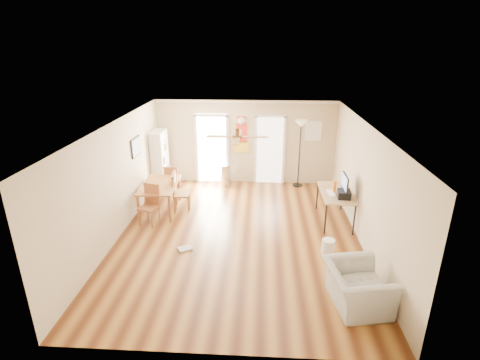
# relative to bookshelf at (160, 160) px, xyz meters

# --- Properties ---
(floor) EXTENTS (7.00, 7.00, 0.00)m
(floor) POSITION_rel_bookshelf_xyz_m (2.55, -2.86, -0.89)
(floor) COLOR brown
(floor) RESTS_ON ground
(ceiling) EXTENTS (5.50, 7.00, 0.00)m
(ceiling) POSITION_rel_bookshelf_xyz_m (2.55, -2.86, 1.71)
(ceiling) COLOR silver
(ceiling) RESTS_ON floor
(wall_back) EXTENTS (5.50, 0.04, 2.60)m
(wall_back) POSITION_rel_bookshelf_xyz_m (2.55, 0.64, 0.41)
(wall_back) COLOR beige
(wall_back) RESTS_ON floor
(wall_front) EXTENTS (5.50, 0.04, 2.60)m
(wall_front) POSITION_rel_bookshelf_xyz_m (2.55, -6.36, 0.41)
(wall_front) COLOR beige
(wall_front) RESTS_ON floor
(wall_left) EXTENTS (0.04, 7.00, 2.60)m
(wall_left) POSITION_rel_bookshelf_xyz_m (-0.20, -2.86, 0.41)
(wall_left) COLOR beige
(wall_left) RESTS_ON floor
(wall_right) EXTENTS (0.04, 7.00, 2.60)m
(wall_right) POSITION_rel_bookshelf_xyz_m (5.30, -2.86, 0.41)
(wall_right) COLOR beige
(wall_right) RESTS_ON floor
(crown_molding) EXTENTS (5.50, 7.00, 0.08)m
(crown_molding) POSITION_rel_bookshelf_xyz_m (2.55, -2.86, 1.67)
(crown_molding) COLOR white
(crown_molding) RESTS_ON wall_back
(kitchen_doorway) EXTENTS (0.90, 0.10, 2.10)m
(kitchen_doorway) POSITION_rel_bookshelf_xyz_m (1.50, 0.62, 0.16)
(kitchen_doorway) COLOR white
(kitchen_doorway) RESTS_ON wall_back
(bathroom_doorway) EXTENTS (0.80, 0.10, 2.10)m
(bathroom_doorway) POSITION_rel_bookshelf_xyz_m (3.30, 0.62, 0.16)
(bathroom_doorway) COLOR white
(bathroom_doorway) RESTS_ON wall_back
(wall_decal) EXTENTS (0.46, 0.03, 1.10)m
(wall_decal) POSITION_rel_bookshelf_xyz_m (2.43, 0.62, 0.66)
(wall_decal) COLOR red
(wall_decal) RESTS_ON wall_back
(ac_grille) EXTENTS (0.50, 0.04, 0.60)m
(ac_grille) POSITION_rel_bookshelf_xyz_m (4.60, 0.61, 0.81)
(ac_grille) COLOR white
(ac_grille) RESTS_ON wall_back
(framed_poster) EXTENTS (0.04, 0.66, 0.48)m
(framed_poster) POSITION_rel_bookshelf_xyz_m (-0.17, -1.46, 0.81)
(framed_poster) COLOR black
(framed_poster) RESTS_ON wall_left
(ceiling_fan) EXTENTS (1.24, 1.24, 0.20)m
(ceiling_fan) POSITION_rel_bookshelf_xyz_m (2.55, -3.16, 1.54)
(ceiling_fan) COLOR #593819
(ceiling_fan) RESTS_ON ceiling
(bookshelf) EXTENTS (0.36, 0.80, 1.77)m
(bookshelf) POSITION_rel_bookshelf_xyz_m (0.00, 0.00, 0.00)
(bookshelf) COLOR silver
(bookshelf) RESTS_ON floor
(dining_table) EXTENTS (0.96, 1.53, 0.75)m
(dining_table) POSITION_rel_bookshelf_xyz_m (0.40, -1.64, -0.51)
(dining_table) COLOR #975E30
(dining_table) RESTS_ON floor
(dining_chair_right_a) EXTENTS (0.48, 0.48, 1.01)m
(dining_chair_right_a) POSITION_rel_bookshelf_xyz_m (0.95, -1.42, -0.38)
(dining_chair_right_a) COLOR olive
(dining_chair_right_a) RESTS_ON floor
(dining_chair_right_b) EXTENTS (0.49, 0.49, 1.01)m
(dining_chair_right_b) POSITION_rel_bookshelf_xyz_m (0.95, -1.58, -0.38)
(dining_chair_right_b) COLOR #8F5D2E
(dining_chair_right_b) RESTS_ON floor
(dining_chair_near) EXTENTS (0.51, 0.51, 1.00)m
(dining_chair_near) POSITION_rel_bookshelf_xyz_m (0.33, -2.43, -0.39)
(dining_chair_near) COLOR #9A5C31
(dining_chair_near) RESTS_ON floor
(dining_chair_far) EXTENTS (0.41, 0.41, 0.94)m
(dining_chair_far) POSITION_rel_bookshelf_xyz_m (0.50, -0.65, -0.42)
(dining_chair_far) COLOR olive
(dining_chair_far) RESTS_ON floor
(trash_can) EXTENTS (0.35, 0.35, 0.67)m
(trash_can) POSITION_rel_bookshelf_xyz_m (1.94, 0.31, -0.55)
(trash_can) COLOR silver
(trash_can) RESTS_ON floor
(torchiere_lamp) EXTENTS (0.45, 0.45, 2.06)m
(torchiere_lamp) POSITION_rel_bookshelf_xyz_m (4.20, 0.38, 0.15)
(torchiere_lamp) COLOR black
(torchiere_lamp) RESTS_ON floor
(computer_desk) EXTENTS (0.73, 1.47, 0.79)m
(computer_desk) POSITION_rel_bookshelf_xyz_m (4.89, -1.99, -0.49)
(computer_desk) COLOR tan
(computer_desk) RESTS_ON floor
(imac) EXTENTS (0.09, 0.58, 0.54)m
(imac) POSITION_rel_bookshelf_xyz_m (5.02, -2.24, 0.17)
(imac) COLOR black
(imac) RESTS_ON computer_desk
(keyboard) EXTENTS (0.17, 0.44, 0.02)m
(keyboard) POSITION_rel_bookshelf_xyz_m (4.75, -2.07, -0.09)
(keyboard) COLOR white
(keyboard) RESTS_ON computer_desk
(printer) EXTENTS (0.32, 0.37, 0.18)m
(printer) POSITION_rel_bookshelf_xyz_m (5.00, -2.33, -0.01)
(printer) COLOR black
(printer) RESTS_ON computer_desk
(orange_bottle) EXTENTS (0.11, 0.11, 0.26)m
(orange_bottle) POSITION_rel_bookshelf_xyz_m (4.85, -1.93, 0.03)
(orange_bottle) COLOR orange
(orange_bottle) RESTS_ON computer_desk
(wastebasket_a) EXTENTS (0.34, 0.34, 0.32)m
(wastebasket_a) POSITION_rel_bookshelf_xyz_m (4.50, -3.51, -0.73)
(wastebasket_a) COLOR white
(wastebasket_a) RESTS_ON floor
(floor_cloth) EXTENTS (0.35, 0.33, 0.04)m
(floor_cloth) POSITION_rel_bookshelf_xyz_m (1.43, -3.56, -0.87)
(floor_cloth) COLOR #9FA09B
(floor_cloth) RESTS_ON floor
(armchair) EXTENTS (1.11, 1.23, 0.71)m
(armchair) POSITION_rel_bookshelf_xyz_m (4.70, -5.15, -0.53)
(armchair) COLOR #ABABA5
(armchair) RESTS_ON floor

